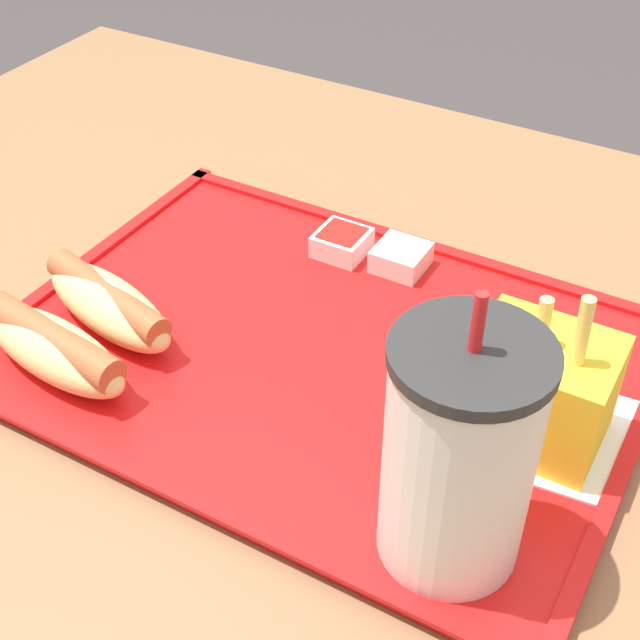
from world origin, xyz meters
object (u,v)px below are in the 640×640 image
(sauce_cup_mayo, at_px, (406,258))
(sauce_cup_ketchup, at_px, (342,242))
(fries_carton, at_px, (540,390))
(hot_dog_far, at_px, (54,348))
(soda_cup, at_px, (459,455))
(hot_dog_near, at_px, (108,304))

(sauce_cup_mayo, xyz_separation_m, sauce_cup_ketchup, (0.06, 0.01, 0.00))
(fries_carton, relative_size, sauce_cup_ketchup, 3.02)
(hot_dog_far, bearing_deg, soda_cup, -179.96)
(soda_cup, height_order, sauce_cup_mayo, soda_cup)
(sauce_cup_ketchup, bearing_deg, sauce_cup_mayo, -174.73)
(hot_dog_near, relative_size, sauce_cup_mayo, 3.48)
(soda_cup, bearing_deg, hot_dog_near, -10.94)
(hot_dog_far, relative_size, sauce_cup_mayo, 3.43)
(fries_carton, bearing_deg, hot_dog_near, 9.08)
(hot_dog_near, relative_size, sauce_cup_ketchup, 3.48)
(soda_cup, distance_m, hot_dog_near, 0.32)
(hot_dog_far, bearing_deg, fries_carton, -160.95)
(soda_cup, bearing_deg, sauce_cup_ketchup, -49.66)
(soda_cup, distance_m, fries_carton, 0.12)
(soda_cup, relative_size, hot_dog_near, 1.29)
(hot_dog_near, bearing_deg, sauce_cup_mayo, -132.17)
(hot_dog_near, distance_m, fries_carton, 0.33)
(soda_cup, relative_size, fries_carton, 1.48)
(hot_dog_far, distance_m, sauce_cup_ketchup, 0.26)
(sauce_cup_mayo, bearing_deg, fries_carton, 140.14)
(fries_carton, height_order, sauce_cup_ketchup, fries_carton)
(hot_dog_far, height_order, hot_dog_near, hot_dog_far)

